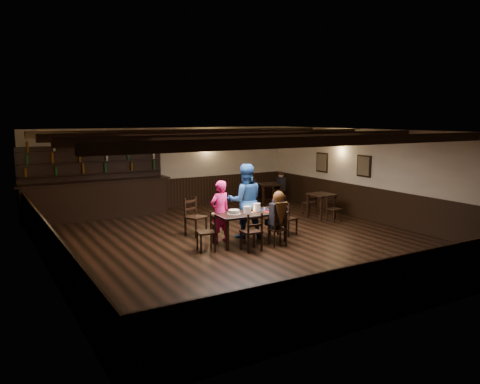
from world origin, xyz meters
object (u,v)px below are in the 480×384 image
dining_table (250,215)px  chair_near_left (253,229)px  woman_pink (220,212)px  bar_counter (96,194)px  cake (234,212)px  man_blue (245,201)px  chair_near_right (279,227)px

dining_table → chair_near_left: 0.79m
woman_pink → bar_counter: (-1.92, 4.41, -0.04)m
chair_near_left → cake: size_ratio=2.74×
man_blue → dining_table: bearing=91.2°
chair_near_right → dining_table: bearing=124.6°
dining_table → woman_pink: bearing=145.2°
dining_table → bar_counter: 5.44m
woman_pink → chair_near_left: bearing=93.5°
man_blue → cake: size_ratio=5.77×
chair_near_right → woman_pink: size_ratio=0.51×
dining_table → man_blue: (0.17, 0.50, 0.26)m
dining_table → cake: cake is taller
dining_table → bar_counter: bar_counter is taller
chair_near_left → bar_counter: (-2.18, 5.51, 0.20)m
dining_table → bar_counter: size_ratio=0.39×
chair_near_right → man_blue: 1.25m
bar_counter → man_blue: bearing=-58.1°
dining_table → cake: 0.44m
chair_near_left → woman_pink: woman_pink is taller
chair_near_left → chair_near_right: bearing=5.2°
chair_near_right → woman_pink: (-1.03, 1.04, 0.31)m
man_blue → woman_pink: bearing=26.3°
woman_pink → man_blue: man_blue is taller
woman_pink → cake: bearing=104.8°
man_blue → cake: man_blue is taller
chair_near_left → chair_near_right: 0.78m
chair_near_right → cake: cake is taller
man_blue → bar_counter: bar_counter is taller
chair_near_right → man_blue: size_ratio=0.41×
chair_near_right → woman_pink: bearing=134.8°
dining_table → cake: bearing=175.6°
chair_near_left → cake: (-0.08, 0.72, 0.27)m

